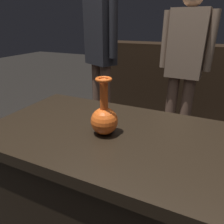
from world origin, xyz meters
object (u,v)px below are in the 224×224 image
object	(u,v)px
visitor_center_back	(184,62)
visitor_near_left	(101,47)
shelf_vase_center	(187,40)
vase_centerpiece	(104,118)

from	to	relation	value
visitor_center_back	visitor_near_left	bearing A→B (deg)	15.18
visitor_near_left	visitor_center_back	xyz separation A→B (m)	(0.81, 0.16, -0.12)
visitor_near_left	shelf_vase_center	bearing A→B (deg)	-98.68
visitor_center_back	shelf_vase_center	bearing A→B (deg)	-79.61
vase_centerpiece	shelf_vase_center	size ratio (longest dim) A/B	1.85
visitor_near_left	visitor_center_back	world-z (taller)	visitor_near_left
vase_centerpiece	shelf_vase_center	bearing A→B (deg)	88.48
vase_centerpiece	shelf_vase_center	xyz separation A→B (m)	(0.06, 2.23, 0.16)
shelf_vase_center	visitor_center_back	xyz separation A→B (m)	(0.09, -0.85, -0.13)
vase_centerpiece	shelf_vase_center	world-z (taller)	shelf_vase_center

